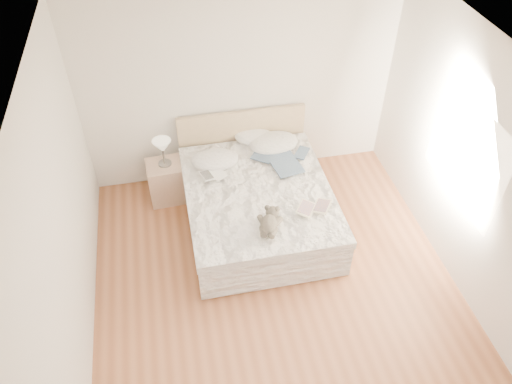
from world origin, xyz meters
The scene contains 16 objects.
floor centered at (0.00, 0.00, 0.00)m, with size 4.00×4.50×0.00m, color brown.
ceiling centered at (0.00, 0.00, 2.70)m, with size 4.00×4.50×0.00m, color white.
wall_back centered at (0.00, 2.25, 1.35)m, with size 4.00×0.02×2.70m, color silver.
wall_left centered at (-2.00, 0.00, 1.35)m, with size 0.02×4.50×2.70m, color silver.
wall_right centered at (2.00, 0.00, 1.35)m, with size 0.02×4.50×2.70m, color silver.
window centered at (1.99, 0.30, 1.45)m, with size 0.02×1.30×1.10m, color white.
bed centered at (0.00, 1.19, 0.31)m, with size 1.72×2.14×1.00m.
nightstand centered at (-1.08, 1.85, 0.28)m, with size 0.45×0.40×0.56m, color tan.
table_lamp centered at (-1.06, 1.86, 0.82)m, with size 0.27×0.27×0.37m.
pillow_left centered at (-0.44, 1.73, 0.64)m, with size 0.60×0.42×0.18m, color white.
pillow_middle centered at (0.16, 2.10, 0.64)m, with size 0.55×0.38×0.16m, color white.
pillow_right centered at (0.37, 1.91, 0.64)m, with size 0.66×0.46×0.20m, color white.
blouse centered at (0.42, 1.49, 0.63)m, with size 0.53×0.56×0.02m, color #364960, non-canonical shape.
photo_book centered at (-0.50, 1.44, 0.63)m, with size 0.31×0.21×0.02m, color white.
childrens_book centered at (0.55, 0.65, 0.63)m, with size 0.38×0.26×0.02m, color #FAEFC9.
teddy_bear centered at (-0.03, 0.42, 0.65)m, with size 0.25×0.35×0.19m, color brown, non-canonical shape.
Camera 1 is at (-0.91, -3.18, 4.59)m, focal length 35.00 mm.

